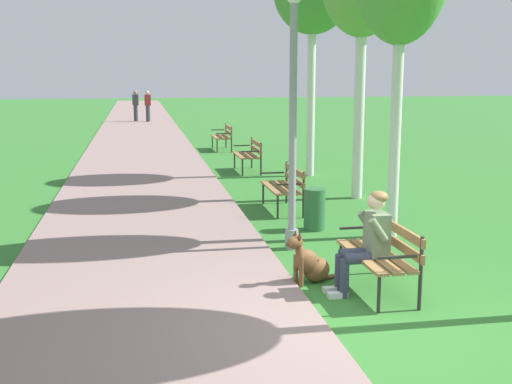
# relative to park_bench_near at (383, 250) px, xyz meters

# --- Properties ---
(ground_plane) EXTENTS (120.00, 120.00, 0.00)m
(ground_plane) POSITION_rel_park_bench_near_xyz_m (-0.65, -1.08, -0.51)
(ground_plane) COLOR #33752D
(paved_path) EXTENTS (3.63, 60.00, 0.04)m
(paved_path) POSITION_rel_park_bench_near_xyz_m (-2.79, 22.92, -0.49)
(paved_path) COLOR gray
(paved_path) RESTS_ON ground
(park_bench_near) EXTENTS (0.55, 1.50, 0.85)m
(park_bench_near) POSITION_rel_park_bench_near_xyz_m (0.00, 0.00, 0.00)
(park_bench_near) COLOR olive
(park_bench_near) RESTS_ON ground
(park_bench_mid) EXTENTS (0.55, 1.50, 0.85)m
(park_bench_mid) POSITION_rel_park_bench_near_xyz_m (-0.12, 4.76, 0.00)
(park_bench_mid) COLOR olive
(park_bench_mid) RESTS_ON ground
(park_bench_far) EXTENTS (0.55, 1.50, 0.85)m
(park_bench_far) POSITION_rel_park_bench_near_xyz_m (0.03, 9.70, 0.00)
(park_bench_far) COLOR olive
(park_bench_far) RESTS_ON ground
(park_bench_furthest) EXTENTS (0.55, 1.50, 0.85)m
(park_bench_furthest) POSITION_rel_park_bench_near_xyz_m (-0.02, 14.65, 0.00)
(park_bench_furthest) COLOR olive
(park_bench_furthest) RESTS_ON ground
(person_seated_on_near_bench) EXTENTS (0.74, 0.49, 1.25)m
(person_seated_on_near_bench) POSITION_rel_park_bench_near_xyz_m (-0.21, -0.04, 0.17)
(person_seated_on_near_bench) COLOR #33384C
(person_seated_on_near_bench) RESTS_ON ground
(dog_brown) EXTENTS (0.80, 0.45, 0.71)m
(dog_brown) POSITION_rel_park_bench_near_xyz_m (-0.78, 0.44, -0.25)
(dog_brown) COLOR brown
(dog_brown) RESTS_ON ground
(lamp_post_near) EXTENTS (0.24, 0.24, 3.88)m
(lamp_post_near) POSITION_rel_park_bench_near_xyz_m (-0.63, 2.06, 1.50)
(lamp_post_near) COLOR gray
(lamp_post_near) RESTS_ON ground
(litter_bin) EXTENTS (0.36, 0.36, 0.70)m
(litter_bin) POSITION_rel_park_bench_near_xyz_m (0.02, 3.16, -0.16)
(litter_bin) COLOR #2D6638
(litter_bin) RESTS_ON ground
(pedestrian_distant) EXTENTS (0.32, 0.22, 1.65)m
(pedestrian_distant) POSITION_rel_park_bench_near_xyz_m (-2.95, 27.99, 0.33)
(pedestrian_distant) COLOR #383842
(pedestrian_distant) RESTS_ON ground
(pedestrian_further_distant) EXTENTS (0.32, 0.22, 1.65)m
(pedestrian_further_distant) POSITION_rel_park_bench_near_xyz_m (-2.31, 27.50, 0.33)
(pedestrian_further_distant) COLOR #383842
(pedestrian_further_distant) RESTS_ON ground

